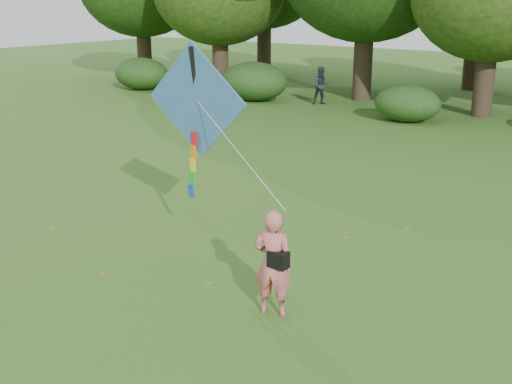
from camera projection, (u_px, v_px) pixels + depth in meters
The scene contains 7 objects.
ground at pixel (193, 319), 9.86m from camera, with size 100.00×100.00×0.00m, color #265114.
man_kite_flyer at pixel (273, 263), 9.79m from camera, with size 0.62×0.41×1.70m, color #CE6161.
bystander_left at pixel (322, 86), 29.02m from camera, with size 0.82×0.64×1.69m, color #252931.
crossbody_bag at pixel (278, 259), 9.67m from camera, with size 0.43×0.20×0.69m.
flying_kite at pixel (197, 103), 11.67m from camera, with size 3.95×1.59×2.98m.
shrub_band at pixel (497, 106), 23.58m from camera, with size 39.15×3.22×1.88m.
fallen_leaves at pixel (331, 243), 12.86m from camera, with size 11.11×15.08×0.01m.
Camera 1 is at (6.02, -6.57, 4.77)m, focal length 45.00 mm.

